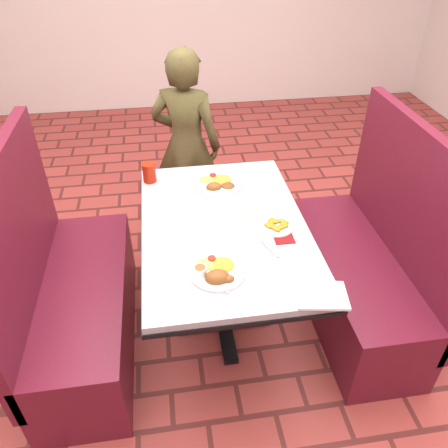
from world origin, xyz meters
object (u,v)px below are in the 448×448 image
Objects in this scene: booth_bench_left at (74,302)px; red_tumbler at (149,173)px; near_dinner_plate at (217,269)px; dining_table at (224,239)px; diner_person at (187,146)px; booth_bench_right at (362,271)px; far_dinner_plate at (218,182)px; plantain_plate at (276,226)px.

booth_bench_left is 0.80m from red_tumbler.
near_dinner_plate is at bearing -25.78° from booth_bench_left.
red_tumbler is (-0.27, 0.81, 0.03)m from near_dinner_plate.
dining_table is 0.38m from near_dinner_plate.
dining_table is 0.60m from red_tumbler.
diner_person is at bearing 95.46° from dining_table.
booth_bench_left and booth_bench_right have the same top height.
booth_bench_right is 0.97m from far_dinner_plate.
dining_table is 11.08× the size of red_tumbler.
booth_bench_left is at bearing 180.00° from booth_bench_right.
plantain_plate is (0.25, -0.07, 0.11)m from dining_table.
red_tumbler reaches higher than plantain_plate.
booth_bench_right reaches higher than far_dinner_plate.
booth_bench_right is 4.71× the size of far_dinner_plate.
red_tumbler is at bearing 108.31° from near_dinner_plate.
plantain_plate is (-0.55, -0.07, 0.43)m from booth_bench_right.
booth_bench_left is 1.31m from diner_person.
booth_bench_right reaches higher than near_dinner_plate.
near_dinner_plate is 0.43m from plantain_plate.
plantain_plate is at bearing -173.19° from booth_bench_right.
plantain_plate is (0.23, -0.43, -0.01)m from far_dinner_plate.
dining_table is at bearing 164.95° from plantain_plate.
plantain_plate is at bearing -62.33° from far_dinner_plate.
booth_bench_right is (1.60, 0.00, 0.00)m from booth_bench_left.
booth_bench_right is (0.80, 0.00, -0.32)m from dining_table.
near_dinner_plate is (-0.08, -0.35, 0.12)m from dining_table.
booth_bench_left is 0.91× the size of diner_person.
booth_bench_left is (-0.80, 0.00, -0.32)m from dining_table.
booth_bench_left is at bearing -133.78° from red_tumbler.
plantain_plate reaches higher than dining_table.
far_dinner_plate is 2.33× the size of red_tumbler.
booth_bench_left is 1.13m from plantain_plate.
booth_bench_right is 1.43m from diner_person.
booth_bench_right is at bearing -25.06° from far_dinner_plate.
diner_person reaches higher than near_dinner_plate.
plantain_plate is at bearing -3.62° from booth_bench_left.
far_dinner_plate is 1.50× the size of plantain_plate.
red_tumbler is (0.45, 0.47, 0.48)m from booth_bench_left.
red_tumbler is at bearing 164.63° from far_dinner_plate.
red_tumbler reaches higher than near_dinner_plate.
diner_person reaches higher than dining_table.
plantain_plate is at bearing -15.05° from dining_table.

